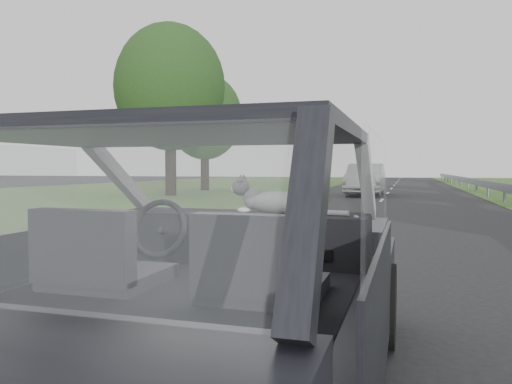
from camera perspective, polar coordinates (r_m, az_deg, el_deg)
The scene contains 9 objects.
subject_car at distance 2.57m, azimuth -6.45°, elevation -9.64°, with size 1.80×4.00×1.45m, color black.
dashboard at distance 3.12m, azimuth -1.88°, elevation -5.09°, with size 1.58×0.45×0.30m, color black.
driver_seat at distance 2.49m, azimuth -17.74°, elevation -6.54°, with size 0.50×0.72×0.42m, color black.
passenger_seat at distance 2.14m, azimuth 0.34°, elevation -7.91°, with size 0.50×0.72×0.42m, color black.
steering_wheel at distance 3.00m, azimuth -10.98°, elevation -4.11°, with size 0.36×0.36×0.04m, color black.
cat at distance 3.03m, azimuth 2.46°, elevation -1.01°, with size 0.53×0.16×0.24m, color gray.
other_car at distance 24.00m, azimuth 12.39°, elevation 1.40°, with size 1.80×4.56×1.50m, color silver.
tree_5 at distance 23.72m, azimuth -9.77°, elevation 8.95°, with size 5.10×5.10×7.73m, color #223F19, non-canonical shape.
tree_6 at distance 29.16m, azimuth -5.88°, elevation 6.64°, with size 4.32×4.32×6.55m, color #223F19, non-canonical shape.
Camera 1 is at (1.00, -2.30, 1.27)m, focal length 35.00 mm.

